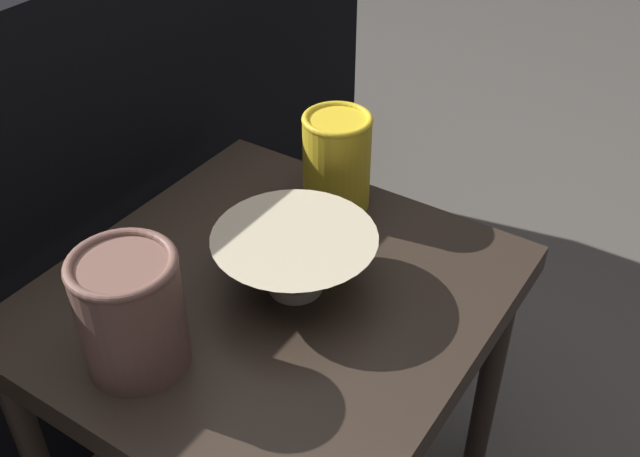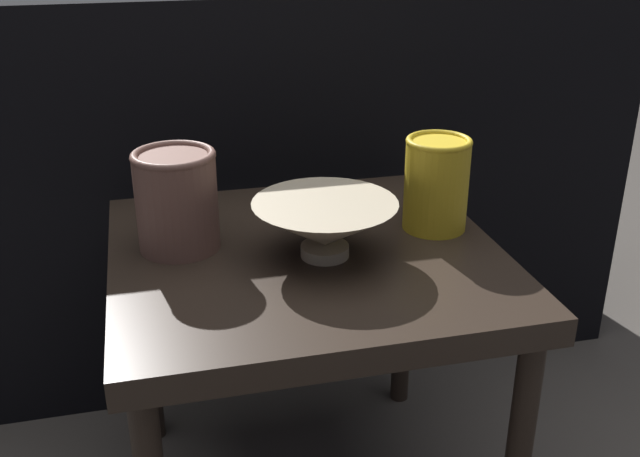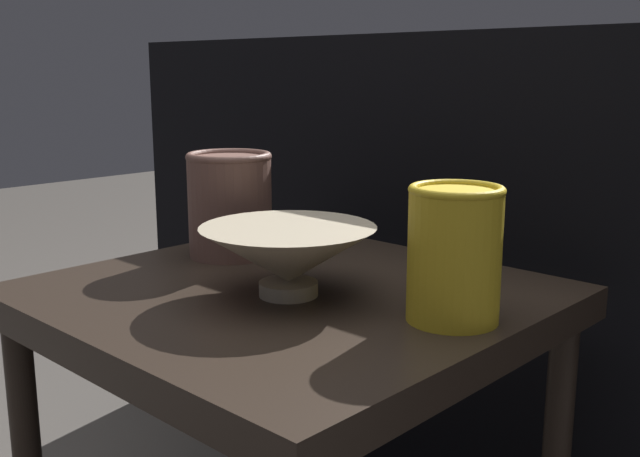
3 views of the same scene
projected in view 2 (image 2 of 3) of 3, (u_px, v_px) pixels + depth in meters
table at (306, 284)px, 1.12m from camera, size 0.56×0.54×0.48m
couch_backdrop at (248, 171)px, 1.65m from camera, size 1.55×0.50×0.79m
bowl at (325, 225)px, 1.06m from camera, size 0.21×0.21×0.08m
vase_textured_left at (177, 199)px, 1.07m from camera, size 0.12×0.12×0.15m
vase_colorful_right at (436, 182)px, 1.14m from camera, size 0.10×0.10×0.15m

